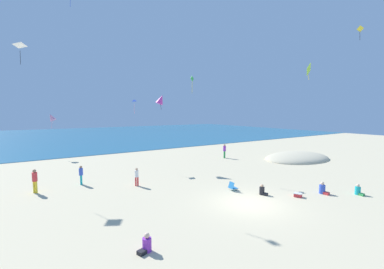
{
  "coord_description": "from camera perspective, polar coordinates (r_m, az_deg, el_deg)",
  "views": [
    {
      "loc": [
        -11.23,
        -10.7,
        5.6
      ],
      "look_at": [
        0.0,
        6.32,
        3.78
      ],
      "focal_mm": 23.72,
      "sensor_mm": 36.0,
      "label": 1
    }
  ],
  "objects": [
    {
      "name": "person_6",
      "position": [
        20.82,
        -31.86,
        -8.56
      ],
      "size": [
        0.47,
        0.47,
        1.67
      ],
      "rotation": [
        0.0,
        0.0,
        3.85
      ],
      "color": "yellow",
      "rests_on": "ground_plane"
    },
    {
      "name": "kite_white",
      "position": [
        25.2,
        -34.32,
        16.38
      ],
      "size": [
        0.89,
        0.77,
        1.81
      ],
      "rotation": [
        0.0,
        0.0,
        0.26
      ],
      "color": "white"
    },
    {
      "name": "person_4",
      "position": [
        19.93,
        27.34,
        -10.9
      ],
      "size": [
        0.42,
        0.68,
        0.83
      ],
      "rotation": [
        0.0,
        0.0,
        4.79
      ],
      "color": "blue",
      "rests_on": "ground_plane"
    },
    {
      "name": "kite_yellow",
      "position": [
        28.36,
        33.62,
        19.08
      ],
      "size": [
        0.13,
        0.57,
        1.27
      ],
      "rotation": [
        0.0,
        0.0,
        1.58
      ],
      "color": "yellow"
    },
    {
      "name": "kite_blue",
      "position": [
        26.67,
        -12.92,
        7.43
      ],
      "size": [
        0.72,
        0.68,
        1.5
      ],
      "rotation": [
        0.0,
        0.0,
        3.73
      ],
      "color": "blue"
    },
    {
      "name": "kite_pink",
      "position": [
        35.6,
        -29.04,
        3.45
      ],
      "size": [
        1.26,
        1.19,
        1.93
      ],
      "rotation": [
        0.0,
        0.0,
        0.93
      ],
      "color": "pink"
    },
    {
      "name": "person_2",
      "position": [
        21.54,
        -23.69,
        -8.08
      ],
      "size": [
        0.38,
        0.38,
        1.48
      ],
      "rotation": [
        0.0,
        0.0,
        2.79
      ],
      "color": "#19ADB2",
      "rests_on": "ground_plane"
    },
    {
      "name": "kite_magenta",
      "position": [
        26.25,
        -7.04,
        7.84
      ],
      "size": [
        1.25,
        1.05,
        1.61
      ],
      "rotation": [
        0.0,
        0.0,
        4.43
      ],
      "color": "#DB3DA8"
    },
    {
      "name": "dune_mound",
      "position": [
        32.99,
        22.54,
        -5.08
      ],
      "size": [
        8.83,
        6.18,
        1.57
      ],
      "primitive_type": "ellipsoid",
      "color": "beige",
      "rests_on": "ground_plane"
    },
    {
      "name": "ocean_water",
      "position": [
        65.09,
        -23.35,
        -0.24
      ],
      "size": [
        120.0,
        60.0,
        0.05
      ],
      "primitive_type": "cube",
      "color": "#236084",
      "rests_on": "ground_plane"
    },
    {
      "name": "kite_lime",
      "position": [
        24.42,
        24.77,
        13.14
      ],
      "size": [
        1.02,
        0.39,
        1.41
      ],
      "rotation": [
        0.0,
        0.0,
        0.56
      ],
      "color": "#99DB33"
    },
    {
      "name": "person_0",
      "position": [
        20.91,
        33.31,
        -10.53
      ],
      "size": [
        0.37,
        0.6,
        0.73
      ],
      "rotation": [
        0.0,
        0.0,
        4.63
      ],
      "color": "#19ADB2",
      "rests_on": "ground_plane"
    },
    {
      "name": "person_1",
      "position": [
        18.25,
        15.55,
        -12.11
      ],
      "size": [
        0.47,
        0.64,
        0.72
      ],
      "rotation": [
        0.0,
        0.0,
        5.04
      ],
      "color": "black",
      "rests_on": "ground_plane"
    },
    {
      "name": "person_5",
      "position": [
        11.24,
        -10.26,
        -23.25
      ],
      "size": [
        0.68,
        0.5,
        0.77
      ],
      "rotation": [
        0.0,
        0.0,
        3.46
      ],
      "color": "purple",
      "rests_on": "ground_plane"
    },
    {
      "name": "beach_chair_near_camera",
      "position": [
        18.72,
        9.1,
        -11.49
      ],
      "size": [
        0.59,
        0.56,
        0.63
      ],
      "rotation": [
        0.0,
        0.0,
        6.21
      ],
      "color": "#2370B2",
      "rests_on": "ground_plane"
    },
    {
      "name": "kite_green",
      "position": [
        23.78,
        0.02,
        12.17
      ],
      "size": [
        0.49,
        0.24,
        1.6
      ],
      "rotation": [
        0.0,
        0.0,
        0.26
      ],
      "color": "green"
    },
    {
      "name": "ground_plane",
      "position": [
        24.2,
        -4.85,
        -8.31
      ],
      "size": [
        120.0,
        120.0,
        0.0
      ],
      "primitive_type": "plane",
      "color": "beige"
    },
    {
      "name": "person_3",
      "position": [
        31.11,
        7.32,
        -3.49
      ],
      "size": [
        0.45,
        0.45,
        1.7
      ],
      "rotation": [
        0.0,
        0.0,
        2.03
      ],
      "color": "green",
      "rests_on": "ground_plane"
    },
    {
      "name": "cooler_box",
      "position": [
        18.59,
        22.72,
        -12.43
      ],
      "size": [
        0.55,
        0.6,
        0.26
      ],
      "rotation": [
        0.0,
        0.0,
        2.0
      ],
      "color": "red",
      "rests_on": "ground_plane"
    },
    {
      "name": "person_7",
      "position": [
        19.89,
        -12.33,
        -9.01
      ],
      "size": [
        0.38,
        0.38,
        1.38
      ],
      "rotation": [
        0.0,
        0.0,
        4.13
      ],
      "color": "red",
      "rests_on": "ground_plane"
    }
  ]
}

